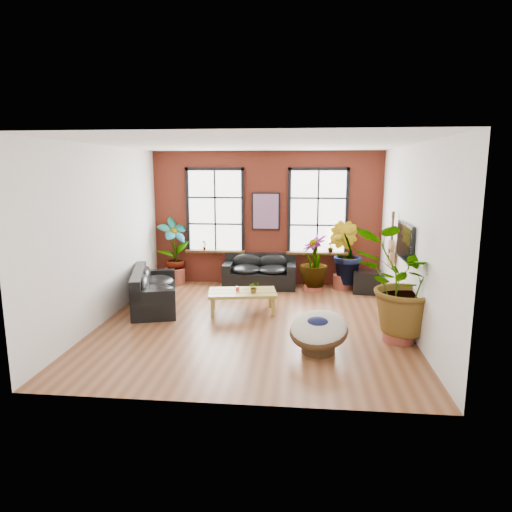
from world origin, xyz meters
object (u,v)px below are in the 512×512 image
Objects in this scene: sofa_back at (260,272)px; papasan_chair at (319,331)px; sofa_left at (152,290)px; coffee_table at (242,294)px.

papasan_chair is at bearing -73.40° from sofa_back.
sofa_back is at bearing 126.25° from papasan_chair.
sofa_back is 0.81× the size of sofa_left.
sofa_back is 3.01m from sofa_left.
papasan_chair is (3.59, -2.21, -0.01)m from sofa_left.
coffee_table is 2.59m from papasan_chair.
sofa_back reaches higher than sofa_left.
papasan_chair is (1.38, -4.25, -0.01)m from sofa_back.
sofa_back is 4.47m from papasan_chair.
sofa_left reaches higher than coffee_table.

